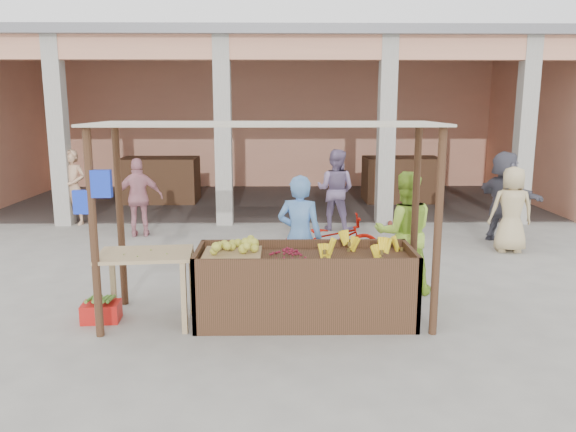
{
  "coord_description": "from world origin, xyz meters",
  "views": [
    {
      "loc": [
        0.19,
        -6.48,
        2.59
      ],
      "look_at": [
        0.31,
        1.2,
        1.06
      ],
      "focal_mm": 35.0,
      "sensor_mm": 36.0,
      "label": 1
    }
  ],
  "objects_px": {
    "motorcycle": "(331,240)",
    "side_table": "(146,264)",
    "vendor_blue": "(300,233)",
    "vendor_green": "(404,229)",
    "fruit_stall": "(305,289)",
    "red_crate": "(101,312)"
  },
  "relations": [
    {
      "from": "vendor_green",
      "to": "fruit_stall",
      "type": "bearing_deg",
      "value": 38.49
    },
    {
      "from": "fruit_stall",
      "to": "red_crate",
      "type": "height_order",
      "value": "fruit_stall"
    },
    {
      "from": "fruit_stall",
      "to": "red_crate",
      "type": "bearing_deg",
      "value": 179.83
    },
    {
      "from": "motorcycle",
      "to": "side_table",
      "type": "bearing_deg",
      "value": 135.71
    },
    {
      "from": "red_crate",
      "to": "vendor_green",
      "type": "xyz_separation_m",
      "value": [
        3.89,
        1.03,
        0.78
      ]
    },
    {
      "from": "side_table",
      "to": "vendor_green",
      "type": "xyz_separation_m",
      "value": [
        3.31,
        1.11,
        0.16
      ]
    },
    {
      "from": "fruit_stall",
      "to": "red_crate",
      "type": "distance_m",
      "value": 2.49
    },
    {
      "from": "red_crate",
      "to": "motorcycle",
      "type": "height_order",
      "value": "motorcycle"
    },
    {
      "from": "red_crate",
      "to": "vendor_green",
      "type": "bearing_deg",
      "value": 10.63
    },
    {
      "from": "vendor_blue",
      "to": "vendor_green",
      "type": "distance_m",
      "value": 1.46
    },
    {
      "from": "side_table",
      "to": "vendor_green",
      "type": "relative_size",
      "value": 0.64
    },
    {
      "from": "vendor_blue",
      "to": "motorcycle",
      "type": "xyz_separation_m",
      "value": [
        0.56,
        1.47,
        -0.46
      ]
    },
    {
      "from": "fruit_stall",
      "to": "side_table",
      "type": "relative_size",
      "value": 2.27
    },
    {
      "from": "side_table",
      "to": "vendor_green",
      "type": "bearing_deg",
      "value": 13.3
    },
    {
      "from": "motorcycle",
      "to": "fruit_stall",
      "type": "bearing_deg",
      "value": 168.14
    },
    {
      "from": "side_table",
      "to": "red_crate",
      "type": "height_order",
      "value": "side_table"
    },
    {
      "from": "side_table",
      "to": "motorcycle",
      "type": "distance_m",
      "value": 3.42
    },
    {
      "from": "vendor_blue",
      "to": "vendor_green",
      "type": "bearing_deg",
      "value": -157.39
    },
    {
      "from": "side_table",
      "to": "motorcycle",
      "type": "height_order",
      "value": "motorcycle"
    },
    {
      "from": "vendor_green",
      "to": "motorcycle",
      "type": "distance_m",
      "value": 1.63
    },
    {
      "from": "fruit_stall",
      "to": "vendor_blue",
      "type": "relative_size",
      "value": 1.45
    },
    {
      "from": "fruit_stall",
      "to": "vendor_blue",
      "type": "distance_m",
      "value": 0.99
    }
  ]
}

